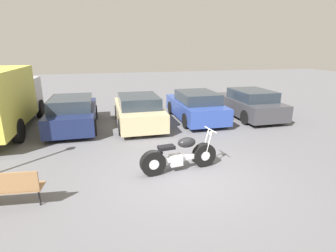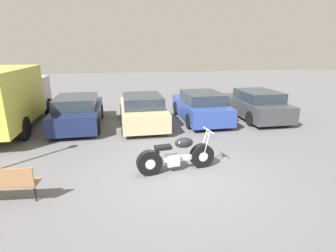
{
  "view_description": "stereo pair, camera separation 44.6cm",
  "coord_description": "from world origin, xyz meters",
  "px_view_note": "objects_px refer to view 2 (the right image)",
  "views": [
    {
      "loc": [
        -1.94,
        -6.05,
        3.28
      ],
      "look_at": [
        -0.02,
        1.77,
        0.85
      ],
      "focal_mm": 28.0,
      "sensor_mm": 36.0,
      "label": 1
    },
    {
      "loc": [
        -1.5,
        -6.15,
        3.28
      ],
      "look_at": [
        -0.02,
        1.77,
        0.85
      ],
      "focal_mm": 28.0,
      "sensor_mm": 36.0,
      "label": 2
    }
  ],
  "objects_px": {
    "parked_car_navy": "(78,112)",
    "parked_car_blue": "(200,107)",
    "parked_car_champagne": "(142,110)",
    "delivery_truck": "(1,97)",
    "motorcycle": "(176,156)",
    "parked_car_dark_grey": "(255,105)"
  },
  "relations": [
    {
      "from": "motorcycle",
      "to": "delivery_truck",
      "type": "bearing_deg",
      "value": 141.52
    },
    {
      "from": "parked_car_navy",
      "to": "parked_car_blue",
      "type": "distance_m",
      "value": 5.44
    },
    {
      "from": "parked_car_dark_grey",
      "to": "parked_car_navy",
      "type": "bearing_deg",
      "value": 179.62
    },
    {
      "from": "parked_car_blue",
      "to": "parked_car_dark_grey",
      "type": "height_order",
      "value": "same"
    },
    {
      "from": "motorcycle",
      "to": "parked_car_champagne",
      "type": "relative_size",
      "value": 0.54
    },
    {
      "from": "motorcycle",
      "to": "delivery_truck",
      "type": "xyz_separation_m",
      "value": [
        -6.02,
        4.78,
        0.97
      ]
    },
    {
      "from": "parked_car_navy",
      "to": "parked_car_champagne",
      "type": "bearing_deg",
      "value": -4.95
    },
    {
      "from": "motorcycle",
      "to": "delivery_truck",
      "type": "relative_size",
      "value": 0.37
    },
    {
      "from": "motorcycle",
      "to": "delivery_truck",
      "type": "distance_m",
      "value": 7.75
    },
    {
      "from": "parked_car_champagne",
      "to": "delivery_truck",
      "type": "height_order",
      "value": "delivery_truck"
    },
    {
      "from": "parked_car_navy",
      "to": "parked_car_dark_grey",
      "type": "height_order",
      "value": "same"
    },
    {
      "from": "parked_car_dark_grey",
      "to": "delivery_truck",
      "type": "relative_size",
      "value": 0.69
    },
    {
      "from": "parked_car_blue",
      "to": "parked_car_dark_grey",
      "type": "distance_m",
      "value": 2.72
    },
    {
      "from": "motorcycle",
      "to": "parked_car_blue",
      "type": "xyz_separation_m",
      "value": [
        2.24,
        4.94,
        0.21
      ]
    },
    {
      "from": "motorcycle",
      "to": "parked_car_blue",
      "type": "height_order",
      "value": "parked_car_blue"
    },
    {
      "from": "parked_car_blue",
      "to": "parked_car_dark_grey",
      "type": "relative_size",
      "value": 1.0
    },
    {
      "from": "parked_car_champagne",
      "to": "delivery_truck",
      "type": "relative_size",
      "value": 0.69
    },
    {
      "from": "parked_car_blue",
      "to": "parked_car_dark_grey",
      "type": "xyz_separation_m",
      "value": [
        2.72,
        -0.08,
        0.0
      ]
    },
    {
      "from": "parked_car_navy",
      "to": "parked_car_blue",
      "type": "xyz_separation_m",
      "value": [
        5.44,
        0.03,
        0.0
      ]
    },
    {
      "from": "parked_car_champagne",
      "to": "parked_car_dark_grey",
      "type": "height_order",
      "value": "same"
    },
    {
      "from": "parked_car_blue",
      "to": "delivery_truck",
      "type": "distance_m",
      "value": 8.3
    },
    {
      "from": "motorcycle",
      "to": "parked_car_navy",
      "type": "xyz_separation_m",
      "value": [
        -3.19,
        4.91,
        0.21
      ]
    }
  ]
}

